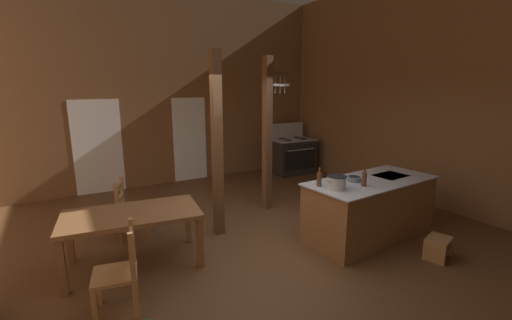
{
  "coord_description": "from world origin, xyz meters",
  "views": [
    {
      "loc": [
        -2.44,
        -3.89,
        2.35
      ],
      "look_at": [
        0.23,
        0.62,
        1.19
      ],
      "focal_mm": 23.74,
      "sensor_mm": 36.0,
      "label": 1
    }
  ],
  "objects_px": {
    "stockpot_on_counter": "(337,182)",
    "dining_table": "(132,219)",
    "bottle_short_on_counter": "(319,179)",
    "step_stool": "(438,246)",
    "bottle_tall_on_counter": "(364,179)",
    "kitchen_island": "(369,208)",
    "stove_range": "(292,155)",
    "mixing_bowl_on_counter": "(354,179)",
    "ladderback_chair_by_post": "(120,272)",
    "ladderback_chair_near_window": "(130,210)"
  },
  "relations": [
    {
      "from": "ladderback_chair_near_window",
      "to": "mixing_bowl_on_counter",
      "type": "bearing_deg",
      "value": -31.18
    },
    {
      "from": "bottle_tall_on_counter",
      "to": "ladderback_chair_by_post",
      "type": "bearing_deg",
      "value": 176.17
    },
    {
      "from": "ladderback_chair_by_post",
      "to": "bottle_tall_on_counter",
      "type": "height_order",
      "value": "bottle_tall_on_counter"
    },
    {
      "from": "bottle_tall_on_counter",
      "to": "mixing_bowl_on_counter",
      "type": "bearing_deg",
      "value": 75.3
    },
    {
      "from": "stove_range",
      "to": "dining_table",
      "type": "xyz_separation_m",
      "value": [
        -4.73,
        -2.9,
        0.17
      ]
    },
    {
      "from": "kitchen_island",
      "to": "bottle_tall_on_counter",
      "type": "relative_size",
      "value": 8.13
    },
    {
      "from": "stockpot_on_counter",
      "to": "dining_table",
      "type": "bearing_deg",
      "value": 158.21
    },
    {
      "from": "kitchen_island",
      "to": "bottle_tall_on_counter",
      "type": "xyz_separation_m",
      "value": [
        -0.36,
        -0.17,
        0.57
      ]
    },
    {
      "from": "step_stool",
      "to": "bottle_tall_on_counter",
      "type": "xyz_separation_m",
      "value": [
        -0.63,
        0.82,
        0.86
      ]
    },
    {
      "from": "kitchen_island",
      "to": "ladderback_chair_near_window",
      "type": "xyz_separation_m",
      "value": [
        -3.24,
        1.87,
        -0.01
      ]
    },
    {
      "from": "bottle_tall_on_counter",
      "to": "kitchen_island",
      "type": "bearing_deg",
      "value": 24.94
    },
    {
      "from": "bottle_tall_on_counter",
      "to": "bottle_short_on_counter",
      "type": "distance_m",
      "value": 0.65
    },
    {
      "from": "step_stool",
      "to": "mixing_bowl_on_counter",
      "type": "bearing_deg",
      "value": 117.59
    },
    {
      "from": "bottle_short_on_counter",
      "to": "bottle_tall_on_counter",
      "type": "bearing_deg",
      "value": -30.69
    },
    {
      "from": "stockpot_on_counter",
      "to": "bottle_short_on_counter",
      "type": "xyz_separation_m",
      "value": [
        -0.12,
        0.23,
        0.01
      ]
    },
    {
      "from": "ladderback_chair_by_post",
      "to": "mixing_bowl_on_counter",
      "type": "bearing_deg",
      "value": 0.53
    },
    {
      "from": "kitchen_island",
      "to": "bottle_tall_on_counter",
      "type": "bearing_deg",
      "value": -155.06
    },
    {
      "from": "dining_table",
      "to": "mixing_bowl_on_counter",
      "type": "xyz_separation_m",
      "value": [
        3.08,
        -0.88,
        0.31
      ]
    },
    {
      "from": "ladderback_chair_near_window",
      "to": "stockpot_on_counter",
      "type": "height_order",
      "value": "stockpot_on_counter"
    },
    {
      "from": "kitchen_island",
      "to": "bottle_short_on_counter",
      "type": "height_order",
      "value": "bottle_short_on_counter"
    },
    {
      "from": "bottle_tall_on_counter",
      "to": "stove_range",
      "type": "bearing_deg",
      "value": 66.88
    },
    {
      "from": "kitchen_island",
      "to": "step_stool",
      "type": "bearing_deg",
      "value": -75.07
    },
    {
      "from": "bottle_tall_on_counter",
      "to": "step_stool",
      "type": "bearing_deg",
      "value": -52.58
    },
    {
      "from": "ladderback_chair_near_window",
      "to": "stove_range",
      "type": "bearing_deg",
      "value": 23.46
    },
    {
      "from": "ladderback_chair_by_post",
      "to": "bottle_tall_on_counter",
      "type": "bearing_deg",
      "value": -3.83
    },
    {
      "from": "stove_range",
      "to": "ladderback_chair_by_post",
      "type": "xyz_separation_m",
      "value": [
        -5.04,
        -3.81,
        -0.03
      ]
    },
    {
      "from": "step_stool",
      "to": "ladderback_chair_by_post",
      "type": "relative_size",
      "value": 0.45
    },
    {
      "from": "bottle_tall_on_counter",
      "to": "bottle_short_on_counter",
      "type": "relative_size",
      "value": 1.0
    },
    {
      "from": "kitchen_island",
      "to": "mixing_bowl_on_counter",
      "type": "xyz_separation_m",
      "value": [
        -0.3,
        0.08,
        0.5
      ]
    },
    {
      "from": "mixing_bowl_on_counter",
      "to": "stockpot_on_counter",
      "type": "bearing_deg",
      "value": -163.15
    },
    {
      "from": "stove_range",
      "to": "step_stool",
      "type": "relative_size",
      "value": 3.12
    },
    {
      "from": "dining_table",
      "to": "ladderback_chair_near_window",
      "type": "relative_size",
      "value": 1.9
    },
    {
      "from": "dining_table",
      "to": "ladderback_chair_by_post",
      "type": "xyz_separation_m",
      "value": [
        -0.31,
        -0.91,
        -0.2
      ]
    },
    {
      "from": "dining_table",
      "to": "bottle_tall_on_counter",
      "type": "bearing_deg",
      "value": -20.58
    },
    {
      "from": "bottle_short_on_counter",
      "to": "ladderback_chair_by_post",
      "type": "bearing_deg",
      "value": -177.78
    },
    {
      "from": "stockpot_on_counter",
      "to": "bottle_tall_on_counter",
      "type": "height_order",
      "value": "bottle_tall_on_counter"
    },
    {
      "from": "kitchen_island",
      "to": "stockpot_on_counter",
      "type": "xyz_separation_m",
      "value": [
        -0.8,
        -0.07,
        0.56
      ]
    },
    {
      "from": "mixing_bowl_on_counter",
      "to": "dining_table",
      "type": "bearing_deg",
      "value": 164.09
    },
    {
      "from": "step_stool",
      "to": "dining_table",
      "type": "xyz_separation_m",
      "value": [
        -3.64,
        1.95,
        0.47
      ]
    },
    {
      "from": "ladderback_chair_near_window",
      "to": "ladderback_chair_by_post",
      "type": "distance_m",
      "value": 1.87
    },
    {
      "from": "kitchen_island",
      "to": "stove_range",
      "type": "xyz_separation_m",
      "value": [
        1.36,
        3.86,
        0.02
      ]
    },
    {
      "from": "dining_table",
      "to": "ladderback_chair_by_post",
      "type": "height_order",
      "value": "ladderback_chair_by_post"
    },
    {
      "from": "step_stool",
      "to": "mixing_bowl_on_counter",
      "type": "relative_size",
      "value": 2.01
    },
    {
      "from": "ladderback_chair_near_window",
      "to": "ladderback_chair_by_post",
      "type": "height_order",
      "value": "same"
    },
    {
      "from": "ladderback_chair_by_post",
      "to": "mixing_bowl_on_counter",
      "type": "height_order",
      "value": "mixing_bowl_on_counter"
    },
    {
      "from": "step_stool",
      "to": "stockpot_on_counter",
      "type": "xyz_separation_m",
      "value": [
        -1.06,
        0.92,
        0.84
      ]
    },
    {
      "from": "stove_range",
      "to": "stockpot_on_counter",
      "type": "height_order",
      "value": "stove_range"
    },
    {
      "from": "stove_range",
      "to": "bottle_tall_on_counter",
      "type": "distance_m",
      "value": 4.42
    },
    {
      "from": "bottle_short_on_counter",
      "to": "stove_range",
      "type": "bearing_deg",
      "value": 58.41
    },
    {
      "from": "kitchen_island",
      "to": "stockpot_on_counter",
      "type": "bearing_deg",
      "value": -175.15
    }
  ]
}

